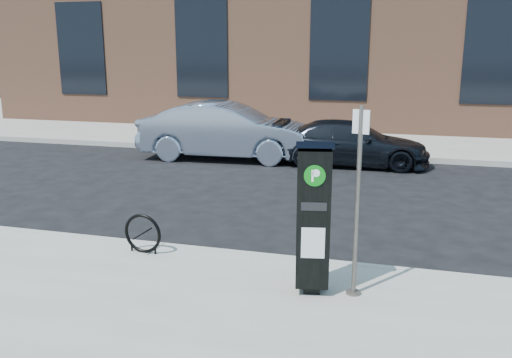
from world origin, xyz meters
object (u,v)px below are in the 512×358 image
(bike_rack, at_px, (143,234))
(car_dark, at_px, (351,143))
(parking_kiosk, at_px, (313,216))
(car_silver, at_px, (227,131))
(sign_pole, at_px, (357,204))

(bike_rack, distance_m, car_dark, 7.91)
(parking_kiosk, xyz_separation_m, bike_rack, (-2.56, 0.62, -0.67))
(bike_rack, bearing_deg, car_silver, 103.00)
(car_dark, bearing_deg, car_silver, 88.87)
(car_silver, distance_m, car_dark, 3.44)
(parking_kiosk, distance_m, bike_rack, 2.72)
(parking_kiosk, distance_m, sign_pole, 0.53)
(parking_kiosk, xyz_separation_m, sign_pole, (0.50, 0.07, 0.16))
(car_dark, bearing_deg, bike_rack, 161.30)
(bike_rack, bearing_deg, car_dark, 77.51)
(sign_pole, bearing_deg, car_dark, 113.13)
(parking_kiosk, relative_size, car_dark, 0.47)
(sign_pole, bearing_deg, bike_rack, -173.19)
(bike_rack, xyz_separation_m, car_silver, (-1.24, 7.51, 0.35))
(sign_pole, xyz_separation_m, bike_rack, (-3.06, 0.56, -0.83))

